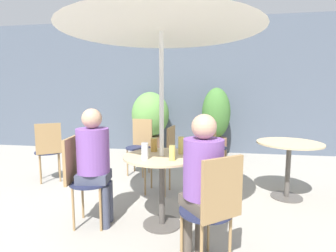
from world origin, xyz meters
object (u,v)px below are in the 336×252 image
Objects in this scene: cafe_table_near at (162,171)px; beer_glass_0 at (154,145)px; seated_person_1 at (202,175)px; beer_glass_3 at (181,145)px; potted_plant_1 at (216,120)px; bistro_chair_4 at (140,141)px; umbrella at (161,16)px; beer_glass_1 at (145,151)px; bistro_chair_0 at (81,173)px; bistro_chair_1 at (214,203)px; bistro_chair_5 at (165,154)px; seated_person_0 at (95,156)px; bistro_chair_2 at (49,147)px; beer_glass_2 at (172,153)px; potted_plant_0 at (150,118)px; cafe_table_far at (289,154)px; bistro_chair_3 at (210,143)px.

beer_glass_0 reaches higher than cafe_table_near.
beer_glass_3 is (-0.24, 0.65, 0.10)m from seated_person_1.
beer_glass_0 is 0.31m from beer_glass_3.
cafe_table_near is 3.13m from potted_plant_1.
bistro_chair_4 is 0.41× the size of umbrella.
cafe_table_near is 0.32m from beer_glass_1.
potted_plant_1 is (0.72, 2.89, -0.01)m from beer_glass_0.
bistro_chair_0 is 5.09× the size of beer_glass_3.
bistro_chair_1 is 0.88m from beer_glass_3.
bistro_chair_5 is at bearing 90.23° from beer_glass_0.
cafe_table_near is 0.84× the size of bistro_chair_0.
potted_plant_1 is at bearing -29.94° from seated_person_0.
bistro_chair_2 reaches higher than beer_glass_0.
cafe_table_near is 0.32m from beer_glass_0.
beer_glass_1 is at bearing -102.51° from bistro_chair_0.
beer_glass_2 is at bearing -101.31° from bistro_chair_0.
beer_glass_2 is at bearing 19.04° from bistro_chair_5.
potted_plant_0 reaches higher than beer_glass_2.
bistro_chair_4 is (1.24, 0.68, 0.00)m from bistro_chair_2.
seated_person_0 is (0.01, -1.79, 0.17)m from bistro_chair_4.
potted_plant_0 is at bearing 137.92° from cafe_table_far.
cafe_table_near is 2.18m from bistro_chair_2.
umbrella is at bearing -57.01° from beer_glass_0.
potted_plant_0 reaches higher than bistro_chair_5.
bistro_chair_4 reaches higher than beer_glass_1.
cafe_table_near is at bearing 13.31° from bistro_chair_5.
potted_plant_1 reaches higher than bistro_chair_4.
potted_plant_0 is (-0.80, 3.02, 0.24)m from cafe_table_near.
bistro_chair_5 is 0.66× the size of potted_plant_0.
bistro_chair_3 is 6.31× the size of beer_glass_0.
umbrella reaches higher than beer_glass_2.
seated_person_1 is 8.28× the size of beer_glass_0.
bistro_chair_1 is 0.66× the size of potted_plant_0.
beer_glass_2 is at bearing -73.67° from potted_plant_0.
bistro_chair_5 reaches higher than cafe_table_near.
bistro_chair_1 is at bearing -37.04° from beer_glass_1.
cafe_table_far is 0.88× the size of bistro_chair_2.
seated_person_1 reaches higher than bistro_chair_2.
seated_person_0 is 3.41m from potted_plant_1.
potted_plant_1 is at bearing 77.21° from beer_glass_1.
seated_person_1 is at bearing 111.89° from bistro_chair_2.
bistro_chair_2 is 3.26m from potted_plant_1.
seated_person_0 is at bearing -153.98° from cafe_table_far.
bistro_chair_5 is 1.09m from beer_glass_2.
bistro_chair_5 is at bearing 140.23° from bistro_chair_2.
bistro_chair_4 is 0.66× the size of potted_plant_0.
bistro_chair_5 is 1.11m from seated_person_0.
potted_plant_1 is at bearing 167.25° from bistro_chair_5.
bistro_chair_1 is 2.95m from bistro_chair_2.
cafe_table_near is 0.70m from seated_person_1.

